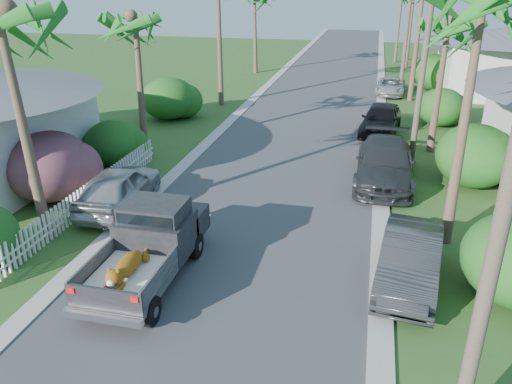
% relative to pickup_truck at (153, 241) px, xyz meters
% --- Properties ---
extents(ground, '(120.00, 120.00, 0.00)m').
position_rel_pickup_truck_xyz_m(ground, '(1.99, -2.07, -1.01)').
color(ground, '#37521F').
rests_on(ground, ground).
extents(road, '(8.00, 100.00, 0.02)m').
position_rel_pickup_truck_xyz_m(road, '(1.99, 22.93, -1.00)').
color(road, '#38383A').
rests_on(road, ground).
extents(curb_left, '(0.60, 100.00, 0.06)m').
position_rel_pickup_truck_xyz_m(curb_left, '(-2.31, 22.93, -0.98)').
color(curb_left, '#A5A39E').
rests_on(curb_left, ground).
extents(curb_right, '(0.60, 100.00, 0.06)m').
position_rel_pickup_truck_xyz_m(curb_right, '(6.29, 22.93, -0.98)').
color(curb_right, '#A5A39E').
rests_on(curb_right, ground).
extents(pickup_truck, '(1.98, 5.12, 2.06)m').
position_rel_pickup_truck_xyz_m(pickup_truck, '(0.00, 0.00, 0.00)').
color(pickup_truck, black).
rests_on(pickup_truck, ground).
extents(parked_car_rn, '(2.05, 4.51, 1.44)m').
position_rel_pickup_truck_xyz_m(parked_car_rn, '(6.99, 1.06, -0.29)').
color(parked_car_rn, '#282A2C').
rests_on(parked_car_rn, ground).
extents(parked_car_rm, '(2.42, 5.70, 1.64)m').
position_rel_pickup_truck_xyz_m(parked_car_rm, '(6.37, 8.48, -0.19)').
color(parked_car_rm, '#282B2D').
rests_on(parked_car_rm, ground).
extents(parked_car_rf, '(2.43, 4.89, 1.60)m').
position_rel_pickup_truck_xyz_m(parked_car_rf, '(6.21, 15.42, -0.21)').
color(parked_car_rf, black).
rests_on(parked_car_rf, ground).
extents(parked_car_rd, '(2.22, 4.31, 1.16)m').
position_rel_pickup_truck_xyz_m(parked_car_rd, '(6.88, 25.63, -0.43)').
color(parked_car_rd, '#B6B7BD').
rests_on(parked_car_rd, ground).
extents(parked_car_ln, '(2.06, 4.62, 1.54)m').
position_rel_pickup_truck_xyz_m(parked_car_ln, '(-3.01, 3.80, -0.24)').
color(parked_car_ln, '#A4A6AB').
rests_on(parked_car_ln, ground).
extents(palm_l_a, '(4.40, 4.40, 8.20)m').
position_rel_pickup_truck_xyz_m(palm_l_a, '(-4.21, 0.93, 5.92)').
color(palm_l_a, brown).
rests_on(palm_l_a, ground).
extents(palm_l_b, '(4.40, 4.40, 7.40)m').
position_rel_pickup_truck_xyz_m(palm_l_b, '(-4.81, 9.93, 5.14)').
color(palm_l_b, brown).
rests_on(palm_l_b, ground).
extents(palm_r_b, '(4.40, 4.40, 7.20)m').
position_rel_pickup_truck_xyz_m(palm_r_b, '(8.59, 12.93, 4.94)').
color(palm_r_b, brown).
rests_on(palm_r_b, ground).
extents(shrub_l_b, '(3.00, 3.30, 2.60)m').
position_rel_pickup_truck_xyz_m(shrub_l_b, '(-5.81, 3.93, 0.29)').
color(shrub_l_b, '#BF1B6C').
rests_on(shrub_l_b, ground).
extents(shrub_l_c, '(2.40, 2.64, 2.00)m').
position_rel_pickup_truck_xyz_m(shrub_l_c, '(-5.41, 7.93, -0.01)').
color(shrub_l_c, '#164D19').
rests_on(shrub_l_c, ground).
extents(shrub_l_d, '(3.20, 3.52, 2.40)m').
position_rel_pickup_truck_xyz_m(shrub_l_d, '(-6.01, 15.93, 0.19)').
color(shrub_l_d, '#164D19').
rests_on(shrub_l_d, ground).
extents(shrub_r_b, '(3.00, 3.30, 2.50)m').
position_rel_pickup_truck_xyz_m(shrub_r_b, '(9.79, 8.93, 0.24)').
color(shrub_r_b, '#164D19').
rests_on(shrub_r_b, ground).
extents(shrub_r_c, '(2.60, 2.86, 2.10)m').
position_rel_pickup_truck_xyz_m(shrub_r_c, '(9.49, 17.93, 0.04)').
color(shrub_r_c, '#164D19').
rests_on(shrub_r_c, ground).
extents(shrub_r_d, '(3.20, 3.52, 2.60)m').
position_rel_pickup_truck_xyz_m(shrub_r_d, '(9.99, 27.93, 0.29)').
color(shrub_r_d, '#164D19').
rests_on(shrub_r_d, ground).
extents(picket_fence, '(0.10, 11.00, 1.00)m').
position_rel_pickup_truck_xyz_m(picket_fence, '(-4.01, 3.43, -0.51)').
color(picket_fence, white).
rests_on(picket_fence, ground).
extents(house_right_far, '(9.00, 8.00, 4.60)m').
position_rel_pickup_truck_xyz_m(house_right_far, '(14.99, 27.93, 1.11)').
color(house_right_far, silver).
rests_on(house_right_far, ground).
extents(utility_pole_a, '(1.60, 0.26, 9.00)m').
position_rel_pickup_truck_xyz_m(utility_pole_a, '(7.59, -4.07, 3.59)').
color(utility_pole_a, brown).
rests_on(utility_pole_a, ground).
extents(utility_pole_b, '(1.60, 0.26, 9.00)m').
position_rel_pickup_truck_xyz_m(utility_pole_b, '(7.59, 10.93, 3.59)').
color(utility_pole_b, brown).
rests_on(utility_pole_b, ground).
extents(utility_pole_c, '(1.60, 0.26, 9.00)m').
position_rel_pickup_truck_xyz_m(utility_pole_c, '(7.59, 25.93, 3.59)').
color(utility_pole_c, brown).
rests_on(utility_pole_c, ground).
extents(utility_pole_d, '(1.60, 0.26, 9.00)m').
position_rel_pickup_truck_xyz_m(utility_pole_d, '(7.59, 40.93, 3.59)').
color(utility_pole_d, brown).
rests_on(utility_pole_d, ground).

